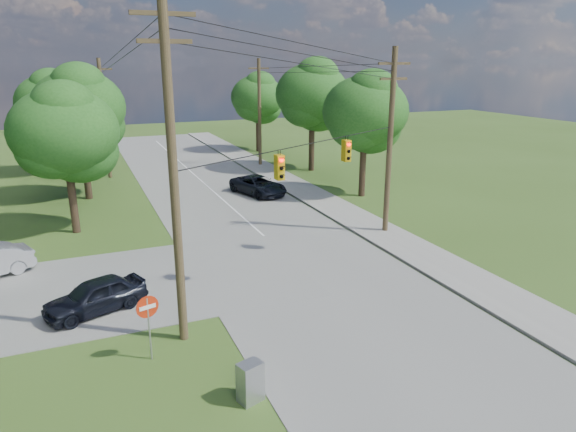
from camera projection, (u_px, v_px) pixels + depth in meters
name	position (u px, v px, depth m)	size (l,w,h in m)	color
ground	(303.00, 320.00, 20.09)	(140.00, 140.00, 0.00)	#35521B
main_road	(299.00, 267.00, 25.24)	(10.00, 100.00, 0.03)	gray
sidewalk_east	(412.00, 248.00, 27.69)	(2.60, 100.00, 0.12)	gray
pole_sw	(173.00, 171.00, 16.95)	(2.00, 0.32, 12.00)	brown
pole_ne	(390.00, 140.00, 28.85)	(2.00, 0.32, 10.50)	brown
pole_north_e	(260.00, 112.00, 48.40)	(2.00, 0.32, 10.00)	brown
pole_north_w	(104.00, 118.00, 43.29)	(2.00, 0.32, 10.00)	brown
power_lines	(244.00, 72.00, 28.20)	(13.93, 29.62, 4.93)	black
traffic_signals	(316.00, 158.00, 23.35)	(4.91, 3.27, 1.05)	gold
tree_w_near	(64.00, 132.00, 28.70)	(6.00, 6.00, 8.40)	#3D2C1E
tree_w_mid	(79.00, 108.00, 35.95)	(6.40, 6.40, 9.22)	#3D2C1E
tree_w_far	(52.00, 103.00, 44.15)	(6.00, 6.00, 8.73)	#3D2C1E
tree_e_near	(365.00, 112.00, 36.84)	(6.20, 6.20, 8.81)	#3D2C1E
tree_e_mid	(312.00, 94.00, 45.67)	(6.60, 6.60, 9.64)	#3D2C1E
tree_e_far	(257.00, 97.00, 56.20)	(5.80, 5.80, 8.32)	#3D2C1E
car_cross_dark	(95.00, 296.00, 20.51)	(1.62, 4.03, 1.37)	black
car_main_north	(258.00, 185.00, 38.76)	(2.32, 5.02, 1.40)	black
control_cabinet	(250.00, 382.00, 15.12)	(0.70, 0.51, 1.27)	#95979A
do_not_enter_sign	(148.00, 314.00, 16.93)	(0.76, 0.25, 2.35)	#95979A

